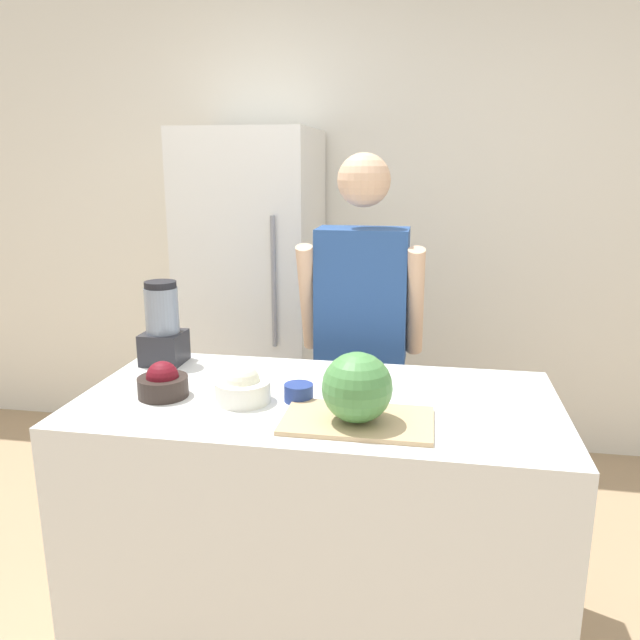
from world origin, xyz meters
TOP-DOWN VIEW (x-y plane):
  - wall_back at (0.00, 2.11)m, footprint 8.00×0.06m
  - counter_island at (0.00, 0.39)m, footprint 1.55×0.78m
  - refrigerator at (-0.59, 1.72)m, footprint 0.67×0.71m
  - person at (0.06, 1.09)m, footprint 0.52×0.27m
  - cutting_board at (0.15, 0.21)m, footprint 0.44×0.27m
  - watermelon at (0.15, 0.19)m, footprint 0.21×0.21m
  - bowl_cherries at (-0.50, 0.31)m, footprint 0.16×0.16m
  - bowl_cream at (-0.23, 0.31)m, footprint 0.18×0.18m
  - bowl_small_blue at (-0.05, 0.35)m, footprint 0.09×0.09m
  - blender at (-0.64, 0.65)m, footprint 0.15×0.15m

SIDE VIEW (x-z plane):
  - counter_island at x=0.00m, z-range 0.00..0.90m
  - person at x=0.06m, z-range 0.03..1.71m
  - refrigerator at x=-0.59m, z-range 0.00..1.81m
  - cutting_board at x=0.15m, z-range 0.90..0.91m
  - bowl_small_blue at x=-0.05m, z-range 0.90..0.96m
  - bowl_cherries at x=-0.50m, z-range 0.89..1.00m
  - bowl_cream at x=-0.23m, z-range 0.88..1.01m
  - watermelon at x=0.15m, z-range 0.91..1.12m
  - blender at x=-0.64m, z-range 0.88..1.20m
  - wall_back at x=0.00m, z-range 0.00..2.60m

